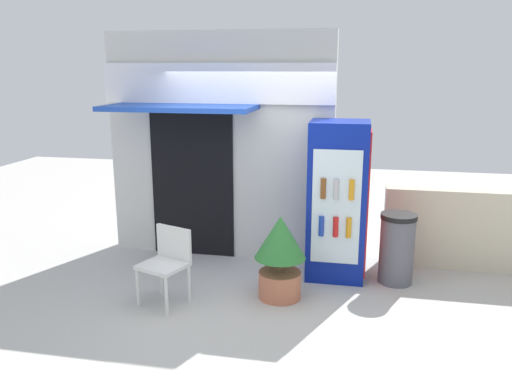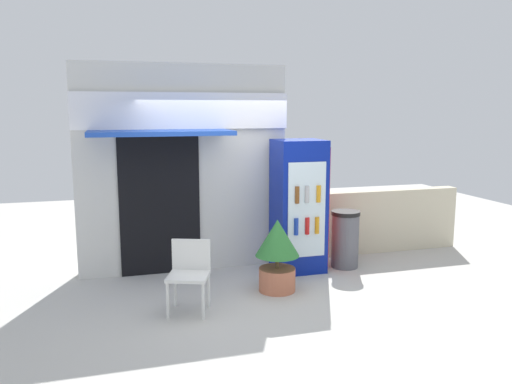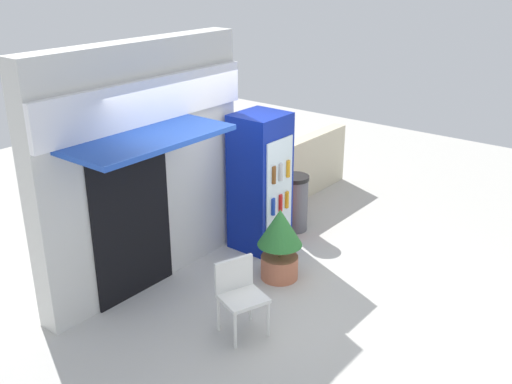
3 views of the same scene
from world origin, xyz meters
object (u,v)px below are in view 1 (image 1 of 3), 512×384
(drink_cooler, at_px, (338,201))
(plastic_chair, at_px, (167,259))
(potted_plant_near_shop, at_px, (280,252))
(trash_bin, at_px, (397,248))

(drink_cooler, xyz_separation_m, plastic_chair, (-1.80, -1.10, -0.47))
(drink_cooler, distance_m, potted_plant_near_shop, 1.06)
(potted_plant_near_shop, bearing_deg, trash_bin, 27.84)
(plastic_chair, distance_m, potted_plant_near_shop, 1.25)
(trash_bin, bearing_deg, potted_plant_near_shop, -152.16)
(plastic_chair, height_order, potted_plant_near_shop, potted_plant_near_shop)
(plastic_chair, bearing_deg, potted_plant_near_shop, 15.52)
(plastic_chair, relative_size, potted_plant_near_shop, 0.87)
(plastic_chair, bearing_deg, drink_cooler, 31.58)
(potted_plant_near_shop, height_order, trash_bin, potted_plant_near_shop)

